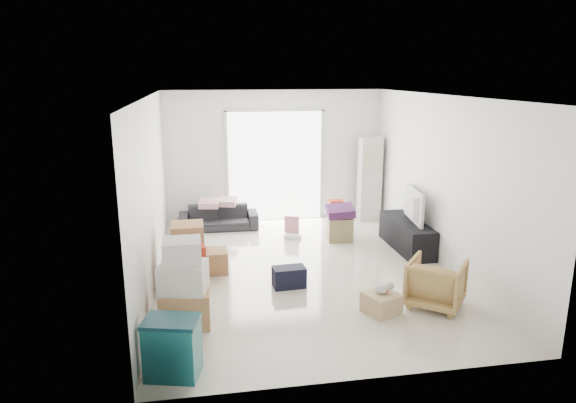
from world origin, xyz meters
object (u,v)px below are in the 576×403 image
Objects in this scene: armchair at (436,281)px; wood_crate at (381,303)px; ac_tower at (370,179)px; ottoman at (340,228)px; tv_console at (407,235)px; sofa at (218,214)px; storage_bins at (172,348)px; kids_table at (336,209)px; television at (408,217)px.

armchair reaches higher than wood_crate.
ac_tower is 1.72m from ottoman.
tv_console is 0.99× the size of sofa.
kids_table is at bearing 57.43° from storage_bins.
ottoman is (-0.51, 2.92, -0.13)m from armchair.
television is 1.65m from kids_table.
ac_tower is at bearing 52.08° from ottoman.
wood_crate is (2.60, 1.00, -0.18)m from storage_bins.
sofa is 3.50× the size of ottoman.
storage_bins is (-3.90, -3.30, -0.26)m from television.
television is at bearing 60.58° from wood_crate.
storage_bins is at bearing 137.45° from television.
ac_tower reaches higher than kids_table.
television is at bearing 0.00° from tv_console.
television is 3.69m from sofa.
armchair reaches higher than television.
wood_crate is (-1.30, -2.31, -0.12)m from tv_console.
sofa reaches higher than tv_console.
ottoman is (2.87, 3.99, -0.10)m from storage_bins.
storage_bins is at bearing -159.04° from wood_crate.
ac_tower reaches higher than armchair.
storage_bins is at bearing -96.51° from sofa.
ottoman is (-1.03, 0.69, -0.36)m from television.
television is at bearing -64.11° from armchair.
armchair is 1.20× the size of kids_table.
sofa is 2.63× the size of kids_table.
storage_bins is at bearing -125.75° from ottoman.
tv_console is 1.24m from ottoman.
tv_console is at bearing 0.00° from television.
armchair is at bearing -96.45° from ac_tower.
kids_table is at bearing 84.14° from wood_crate.
television is at bearing -28.00° from sofa.
television is 2.69m from wood_crate.
ac_tower reaches higher than storage_bins.
ottoman is at bearing 63.42° from television.
wood_crate is (1.92, -4.10, -0.17)m from sofa.
ac_tower is at bearing 73.60° from wood_crate.
kids_table is (-0.93, 1.35, 0.16)m from tv_console.
ac_tower is 2.48× the size of armchair.
kids_table is 3.69m from wood_crate.
storage_bins is 2.79m from wood_crate.
ac_tower is 1.97m from television.
ac_tower is 4.49m from wood_crate.
storage_bins is 1.07× the size of kids_table.
kids_table is at bearing -44.54° from armchair.
tv_console is 2.60× the size of kids_table.
ac_tower is at bearing 53.72° from storage_bins.
television is 1.68× the size of kids_table.
sofa is 2.45m from ottoman.
wood_crate is at bearing -119.42° from tv_console.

